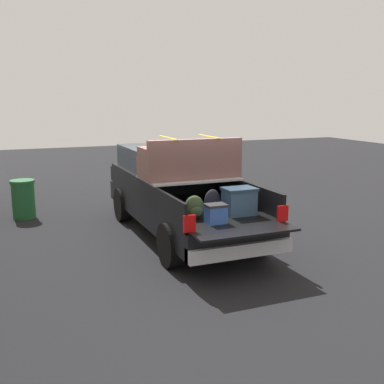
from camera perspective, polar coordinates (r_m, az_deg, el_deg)
ground_plane at (r=10.43m, az=-1.26°, el=-5.32°), size 40.00×40.00×0.00m
pickup_truck at (r=10.52m, az=-1.98°, el=0.26°), size 6.05×2.06×2.23m
trash_can at (r=12.54m, az=-19.93°, el=-0.80°), size 0.60×0.60×0.98m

